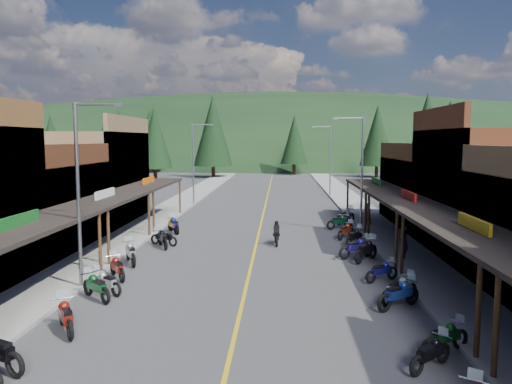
# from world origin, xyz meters

# --- Properties ---
(ground) EXTENTS (220.00, 220.00, 0.00)m
(ground) POSITION_xyz_m (0.00, 0.00, 0.00)
(ground) COLOR #38383A
(ground) RESTS_ON ground
(centerline) EXTENTS (0.15, 90.00, 0.01)m
(centerline) POSITION_xyz_m (0.00, 20.00, 0.01)
(centerline) COLOR gold
(centerline) RESTS_ON ground
(sidewalk_west) EXTENTS (3.40, 94.00, 0.15)m
(sidewalk_west) POSITION_xyz_m (-8.70, 20.00, 0.07)
(sidewalk_west) COLOR gray
(sidewalk_west) RESTS_ON ground
(sidewalk_east) EXTENTS (3.40, 94.00, 0.15)m
(sidewalk_east) POSITION_xyz_m (8.70, 20.00, 0.07)
(sidewalk_east) COLOR gray
(sidewalk_east) RESTS_ON ground
(shop_west_2) EXTENTS (10.90, 9.00, 6.20)m
(shop_west_2) POSITION_xyz_m (-13.75, 1.70, 2.53)
(shop_west_2) COLOR #3F2111
(shop_west_2) RESTS_ON ground
(shop_west_3) EXTENTS (10.90, 10.20, 8.20)m
(shop_west_3) POSITION_xyz_m (-13.78, 11.30, 3.52)
(shop_west_3) COLOR brown
(shop_west_3) RESTS_ON ground
(shop_east_2) EXTENTS (10.90, 9.00, 8.20)m
(shop_east_2) POSITION_xyz_m (13.78, 1.70, 3.52)
(shop_east_2) COLOR #562B19
(shop_east_2) RESTS_ON ground
(shop_east_3) EXTENTS (10.90, 10.20, 6.20)m
(shop_east_3) POSITION_xyz_m (13.75, 11.30, 2.53)
(shop_east_3) COLOR #4C2D16
(shop_east_3) RESTS_ON ground
(streetlight_0) EXTENTS (2.16, 0.18, 8.00)m
(streetlight_0) POSITION_xyz_m (-6.95, -6.00, 4.46)
(streetlight_0) COLOR gray
(streetlight_0) RESTS_ON ground
(streetlight_1) EXTENTS (2.16, 0.18, 8.00)m
(streetlight_1) POSITION_xyz_m (-6.95, 22.00, 4.46)
(streetlight_1) COLOR gray
(streetlight_1) RESTS_ON ground
(streetlight_2) EXTENTS (2.16, 0.18, 8.00)m
(streetlight_2) POSITION_xyz_m (6.95, 8.00, 4.46)
(streetlight_2) COLOR gray
(streetlight_2) RESTS_ON ground
(streetlight_3) EXTENTS (2.16, 0.18, 8.00)m
(streetlight_3) POSITION_xyz_m (6.95, 30.00, 4.46)
(streetlight_3) COLOR gray
(streetlight_3) RESTS_ON ground
(ridge_hill) EXTENTS (310.00, 140.00, 60.00)m
(ridge_hill) POSITION_xyz_m (0.00, 135.00, 0.00)
(ridge_hill) COLOR black
(ridge_hill) RESTS_ON ground
(pine_0) EXTENTS (5.04, 5.04, 11.00)m
(pine_0) POSITION_xyz_m (-40.00, 62.00, 6.48)
(pine_0) COLOR black
(pine_0) RESTS_ON ground
(pine_1) EXTENTS (5.88, 5.88, 12.50)m
(pine_1) POSITION_xyz_m (-24.00, 70.00, 7.24)
(pine_1) COLOR black
(pine_1) RESTS_ON ground
(pine_2) EXTENTS (6.72, 6.72, 14.00)m
(pine_2) POSITION_xyz_m (-10.00, 58.00, 7.99)
(pine_2) COLOR black
(pine_2) RESTS_ON ground
(pine_3) EXTENTS (5.04, 5.04, 11.00)m
(pine_3) POSITION_xyz_m (4.00, 66.00, 6.48)
(pine_3) COLOR black
(pine_3) RESTS_ON ground
(pine_4) EXTENTS (5.88, 5.88, 12.50)m
(pine_4) POSITION_xyz_m (18.00, 60.00, 7.24)
(pine_4) COLOR black
(pine_4) RESTS_ON ground
(pine_5) EXTENTS (6.72, 6.72, 14.00)m
(pine_5) POSITION_xyz_m (34.00, 72.00, 7.99)
(pine_5) COLOR black
(pine_5) RESTS_ON ground
(pine_7) EXTENTS (5.88, 5.88, 12.50)m
(pine_7) POSITION_xyz_m (-32.00, 76.00, 7.24)
(pine_7) COLOR black
(pine_7) RESTS_ON ground
(pine_8) EXTENTS (4.48, 4.48, 10.00)m
(pine_8) POSITION_xyz_m (-22.00, 40.00, 5.98)
(pine_8) COLOR black
(pine_8) RESTS_ON ground
(pine_9) EXTENTS (4.93, 4.93, 10.80)m
(pine_9) POSITION_xyz_m (24.00, 45.00, 6.38)
(pine_9) COLOR black
(pine_9) RESTS_ON ground
(pine_10) EXTENTS (5.38, 5.38, 11.60)m
(pine_10) POSITION_xyz_m (-18.00, 50.00, 6.78)
(pine_10) COLOR black
(pine_10) RESTS_ON ground
(pine_11) EXTENTS (5.82, 5.82, 12.40)m
(pine_11) POSITION_xyz_m (20.00, 38.00, 7.19)
(pine_11) COLOR black
(pine_11) RESTS_ON ground
(bike_west_3) EXTENTS (1.78, 2.21, 1.24)m
(bike_west_3) POSITION_xyz_m (-5.65, -10.86, 0.62)
(bike_west_3) COLOR maroon
(bike_west_3) RESTS_ON ground
(bike_west_4) EXTENTS (2.04, 1.98, 1.22)m
(bike_west_4) POSITION_xyz_m (-5.90, -7.42, 0.61)
(bike_west_4) COLOR #0E471F
(bike_west_4) RESTS_ON ground
(bike_west_5) EXTENTS (1.95, 1.65, 1.10)m
(bike_west_5) POSITION_xyz_m (-5.79, -6.61, 0.55)
(bike_west_5) COLOR #98999D
(bike_west_5) RESTS_ON ground
(bike_west_6) EXTENTS (1.74, 2.13, 1.20)m
(bike_west_6) POSITION_xyz_m (-6.06, -4.38, 0.60)
(bike_west_6) COLOR maroon
(bike_west_6) RESTS_ON ground
(bike_west_7) EXTENTS (1.69, 2.40, 1.31)m
(bike_west_7) POSITION_xyz_m (-6.27, -1.58, 0.66)
(bike_west_7) COLOR gray
(bike_west_7) RESTS_ON ground
(bike_west_8) EXTENTS (1.54, 2.21, 1.21)m
(bike_west_8) POSITION_xyz_m (-5.52, 2.37, 0.60)
(bike_west_8) COLOR black
(bike_west_8) RESTS_ON ground
(bike_west_9) EXTENTS (2.01, 1.41, 1.10)m
(bike_west_9) POSITION_xyz_m (-5.62, 3.01, 0.55)
(bike_west_9) COLOR black
(bike_west_9) RESTS_ON ground
(bike_west_10) EXTENTS (1.61, 2.28, 1.25)m
(bike_west_10) POSITION_xyz_m (-5.84, 7.12, 0.62)
(bike_west_10) COLOR navy
(bike_west_10) RESTS_ON ground
(bike_west_11) EXTENTS (1.54, 2.08, 1.14)m
(bike_west_11) POSITION_xyz_m (-6.02, 7.36, 0.57)
(bike_west_11) COLOR #B35F0C
(bike_west_11) RESTS_ON ground
(bike_east_2) EXTENTS (1.80, 1.70, 1.06)m
(bike_east_2) POSITION_xyz_m (5.71, -12.99, 0.53)
(bike_east_2) COLOR black
(bike_east_2) RESTS_ON ground
(bike_east_3) EXTENTS (1.97, 1.54, 1.09)m
(bike_east_3) POSITION_xyz_m (6.47, -11.88, 0.55)
(bike_east_3) COLOR #0D4113
(bike_east_3) RESTS_ON ground
(bike_east_4) EXTENTS (2.19, 1.89, 1.25)m
(bike_east_4) POSITION_xyz_m (6.02, -7.87, 0.63)
(bike_east_4) COLOR navy
(bike_east_4) RESTS_ON ground
(bike_east_5) EXTENTS (2.07, 1.91, 1.21)m
(bike_east_5) POSITION_xyz_m (6.21, -7.18, 0.61)
(bike_east_5) COLOR #ABABB1
(bike_east_5) RESTS_ON ground
(bike_east_6) EXTENTS (1.90, 1.55, 1.07)m
(bike_east_6) POSITION_xyz_m (6.12, -4.19, 0.53)
(bike_east_6) COLOR navy
(bike_east_6) RESTS_ON ground
(bike_east_7) EXTENTS (2.00, 2.35, 1.33)m
(bike_east_7) POSITION_xyz_m (6.05, -0.39, 0.67)
(bike_east_7) COLOR black
(bike_east_7) RESTS_ON ground
(bike_east_8) EXTENTS (2.30, 1.80, 1.28)m
(bike_east_8) POSITION_xyz_m (5.64, 0.32, 0.64)
(bike_east_8) COLOR navy
(bike_east_8) RESTS_ON ground
(bike_east_9) EXTENTS (1.76, 2.16, 1.21)m
(bike_east_9) POSITION_xyz_m (6.01, 3.55, 0.61)
(bike_east_9) COLOR black
(bike_east_9) RESTS_ON ground
(bike_east_10) EXTENTS (1.72, 2.09, 1.18)m
(bike_east_10) POSITION_xyz_m (5.75, 5.65, 0.59)
(bike_east_10) COLOR maroon
(bike_east_10) RESTS_ON ground
(bike_east_11) EXTENTS (2.20, 1.65, 1.21)m
(bike_east_11) POSITION_xyz_m (5.76, 9.16, 0.61)
(bike_east_11) COLOR #0B3A22
(bike_east_11) RESTS_ON ground
(bike_east_12) EXTENTS (2.13, 2.28, 1.34)m
(bike_east_12) POSITION_xyz_m (6.48, 11.56, 0.67)
(bike_east_12) COLOR #9E9FA3
(bike_east_12) RESTS_ON ground
(rider_on_bike) EXTENTS (0.75, 2.04, 1.54)m
(rider_on_bike) POSITION_xyz_m (1.26, 3.60, 0.62)
(rider_on_bike) COLOR black
(rider_on_bike) RESTS_ON ground
(pedestrian_east_a) EXTENTS (0.59, 0.74, 1.79)m
(pedestrian_east_a) POSITION_xyz_m (8.06, -0.18, 1.04)
(pedestrian_east_a) COLOR #221E2E
(pedestrian_east_a) RESTS_ON sidewalk_east
(pedestrian_east_b) EXTENTS (0.87, 0.63, 1.61)m
(pedestrian_east_b) POSITION_xyz_m (7.93, 10.49, 0.96)
(pedestrian_east_b) COLOR brown
(pedestrian_east_b) RESTS_ON sidewalk_east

